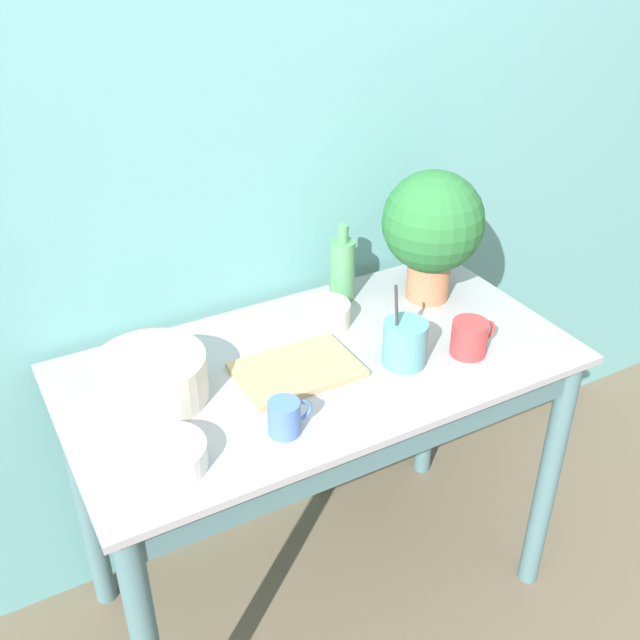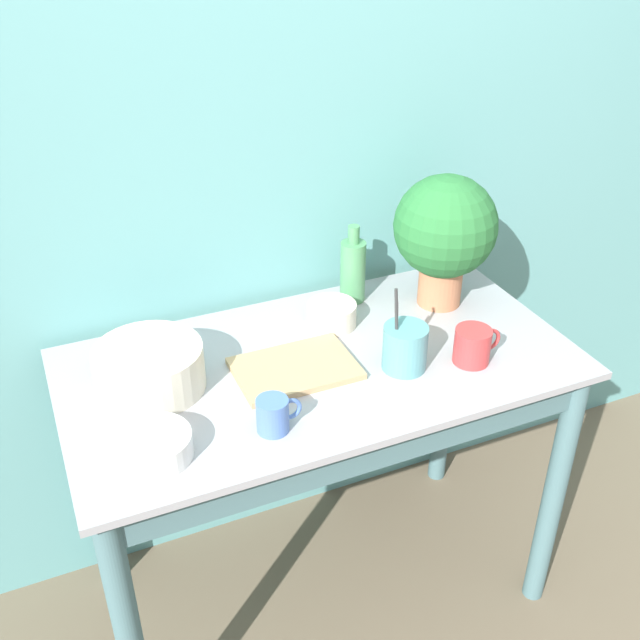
% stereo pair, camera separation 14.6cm
% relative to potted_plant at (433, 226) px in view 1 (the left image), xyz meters
% --- Properties ---
extents(wall_back, '(6.00, 0.05, 2.40)m').
position_rel_potted_plant_xyz_m(wall_back, '(-0.42, 0.25, 0.13)').
color(wall_back, '#609E9E').
rests_on(wall_back, ground_plane).
extents(counter_table, '(1.27, 0.67, 0.85)m').
position_rel_potted_plant_xyz_m(counter_table, '(-0.42, -0.16, -0.40)').
color(counter_table, slate).
rests_on(counter_table, ground_plane).
extents(potted_plant, '(0.28, 0.28, 0.37)m').
position_rel_potted_plant_xyz_m(potted_plant, '(0.00, 0.00, 0.00)').
color(potted_plant, '#B7704C').
rests_on(potted_plant, counter_table).
extents(bowl_wash_large, '(0.26, 0.26, 0.11)m').
position_rel_potted_plant_xyz_m(bowl_wash_large, '(-0.83, -0.08, -0.17)').
color(bowl_wash_large, beige).
rests_on(bowl_wash_large, counter_table).
extents(bottle_tall, '(0.07, 0.07, 0.23)m').
position_rel_potted_plant_xyz_m(bottle_tall, '(-0.22, 0.11, -0.13)').
color(bottle_tall, '#4C8C59').
rests_on(bottle_tall, counter_table).
extents(mug_blue, '(0.10, 0.07, 0.08)m').
position_rel_potted_plant_xyz_m(mug_blue, '(-0.62, -0.34, -0.18)').
color(mug_blue, '#4C70B7').
rests_on(mug_blue, counter_table).
extents(mug_red, '(0.13, 0.09, 0.09)m').
position_rel_potted_plant_xyz_m(mug_red, '(-0.08, -0.29, -0.18)').
color(mug_red, '#C63838').
rests_on(mug_red, counter_table).
extents(bowl_small_cream, '(0.13, 0.13, 0.06)m').
position_rel_potted_plant_xyz_m(bowl_small_cream, '(-0.33, 0.01, -0.19)').
color(bowl_small_cream, beige).
rests_on(bowl_small_cream, counter_table).
extents(bowl_small_enamel_white, '(0.16, 0.16, 0.05)m').
position_rel_potted_plant_xyz_m(bowl_small_enamel_white, '(-0.88, -0.32, -0.19)').
color(bowl_small_enamel_white, silver).
rests_on(bowl_small_enamel_white, counter_table).
extents(utensil_cup, '(0.11, 0.11, 0.22)m').
position_rel_potted_plant_xyz_m(utensil_cup, '(-0.25, -0.24, -0.16)').
color(utensil_cup, '#569399').
rests_on(utensil_cup, counter_table).
extents(tray_board, '(0.29, 0.20, 0.02)m').
position_rel_potted_plant_xyz_m(tray_board, '(-0.50, -0.15, -0.21)').
color(tray_board, tan).
rests_on(tray_board, counter_table).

